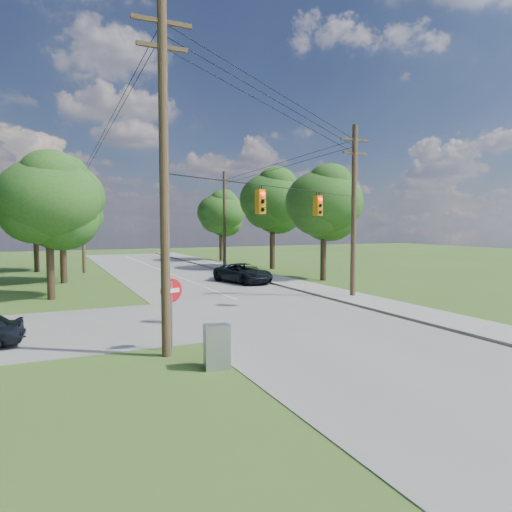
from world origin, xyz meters
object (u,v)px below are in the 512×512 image
pole_north_w (83,217)px  control_cabinet (217,347)px  pole_sw (164,173)px  car_main_north (243,273)px  pole_ne (354,208)px  do_not_enter_sign (171,299)px  pole_north_e (224,218)px

pole_north_w → control_cabinet: (1.50, -31.61, -4.44)m
pole_sw → car_main_north: (10.10, 16.75, -5.47)m
pole_ne → pole_north_w: size_ratio=1.05×
pole_sw → pole_north_w: size_ratio=1.20×
pole_ne → do_not_enter_sign: bearing=-152.0°
pole_north_e → control_cabinet: bearing=-111.4°
pole_ne → pole_north_e: pole_ne is taller
pole_north_e → pole_north_w: 13.90m
pole_sw → do_not_enter_sign: size_ratio=4.63×
control_cabinet → car_main_north: bearing=73.2°
control_cabinet → do_not_enter_sign: size_ratio=0.54×
pole_sw → pole_north_w: (-0.40, 29.60, -1.10)m
pole_ne → do_not_enter_sign: (-13.16, -7.00, -3.60)m
pole_sw → pole_ne: 15.51m
pole_ne → control_cabinet: 16.40m
pole_ne → pole_north_w: 26.03m
do_not_enter_sign → pole_sw: bearing=-135.8°
pole_sw → car_main_north: bearing=58.9°
pole_ne → car_main_north: bearing=110.4°
pole_ne → car_main_north: pole_ne is taller
pole_north_w → control_cabinet: size_ratio=7.20×
pole_ne → pole_north_w: bearing=122.3°
control_cabinet → do_not_enter_sign: do_not_enter_sign is taller
do_not_enter_sign → pole_north_e: bearing=49.7°
pole_north_e → do_not_enter_sign: pole_north_e is taller
pole_north_w → control_cabinet: pole_north_w is taller
pole_ne → do_not_enter_sign: size_ratio=4.05×
pole_sw → pole_north_e: 32.55m
control_cabinet → do_not_enter_sign: bearing=115.0°
pole_sw → pole_ne: size_ratio=1.14×
car_main_north → pole_sw: bearing=-136.2°
pole_north_e → car_main_north: pole_north_e is taller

